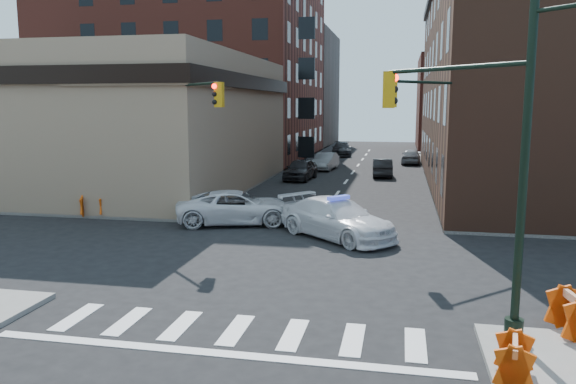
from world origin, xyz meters
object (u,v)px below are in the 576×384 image
at_px(barrel_bank, 243,209).
at_px(barricade_se_a, 572,314).
at_px(pickup, 237,207).
at_px(barricade_nw_a, 141,202).
at_px(parked_car_wnear, 301,169).
at_px(barrel_road, 348,230).
at_px(police_car, 337,219).
at_px(pedestrian_b, 131,188).
at_px(parked_car_enear, 382,168).
at_px(pedestrian_a, 175,200).
at_px(parked_car_wfar, 325,161).

relative_size(barrel_bank, barricade_se_a, 0.77).
relative_size(pickup, barricade_nw_a, 4.67).
bearing_deg(barrel_bank, parked_car_wnear, 89.30).
bearing_deg(pickup, barrel_road, -130.09).
distance_m(police_car, pedestrian_b, 12.85).
height_order(police_car, parked_car_enear, police_car).
xyz_separation_m(parked_car_enear, barricade_se_a, (5.69, -31.43, -0.06)).
distance_m(barrel_bank, barricade_nw_a, 5.75).
bearing_deg(pickup, barricade_nw_a, 59.18).
bearing_deg(parked_car_enear, pedestrian_a, 60.46).
distance_m(parked_car_enear, barrel_bank, 19.79).
distance_m(police_car, barrel_road, 0.88).
xyz_separation_m(parked_car_wfar, pedestrian_a, (-4.41, -23.55, 0.25)).
distance_m(parked_car_enear, barricade_nw_a, 21.96).
distance_m(police_car, barricade_se_a, 11.76).
bearing_deg(barricade_se_a, barricade_nw_a, 45.44).
relative_size(barricade_se_a, barricade_nw_a, 1.09).
xyz_separation_m(parked_car_wnear, pedestrian_a, (-3.43, -16.49, 0.19)).
relative_size(parked_car_wfar, parked_car_enear, 1.05).
height_order(police_car, parked_car_wnear, police_car).
height_order(parked_car_enear, barricade_se_a, parked_car_enear).
bearing_deg(pickup, barrel_bank, -12.25).
xyz_separation_m(parked_car_wnear, barricade_nw_a, (-5.93, -15.11, -0.20)).
distance_m(pickup, parked_car_wfar, 23.77).
height_order(parked_car_wfar, pedestrian_b, pedestrian_b).
bearing_deg(pedestrian_b, parked_car_wnear, 75.72).
bearing_deg(parked_car_wnear, barricade_nw_a, -107.00).
distance_m(police_car, parked_car_enear, 21.92).
height_order(barricade_se_a, barricade_nw_a, barricade_se_a).
height_order(pedestrian_b, barrel_bank, pedestrian_b).
xyz_separation_m(parked_car_wfar, barrel_bank, (-1.17, -22.56, -0.24)).
xyz_separation_m(parked_car_wnear, parked_car_enear, (6.12, 3.24, -0.09)).
bearing_deg(police_car, barricade_se_a, -104.39).
relative_size(barrel_road, barricade_se_a, 0.73).
bearing_deg(parked_car_wnear, barrel_road, -69.65).
distance_m(parked_car_wfar, barricade_nw_a, 23.23).
xyz_separation_m(barrel_road, barricade_nw_a, (-11.42, 4.12, 0.12)).
height_order(parked_car_wnear, barricade_nw_a, parked_car_wnear).
bearing_deg(barrel_road, parked_car_wnear, 105.94).
bearing_deg(police_car, barricade_nw_a, 111.91).
xyz_separation_m(barricade_se_a, barricade_nw_a, (-17.75, 13.07, -0.04)).
bearing_deg(pedestrian_a, parked_car_wnear, 115.47).
relative_size(pedestrian_a, barricade_se_a, 1.27).
distance_m(parked_car_wnear, parked_car_enear, 6.93).
xyz_separation_m(pedestrian_b, barricade_se_a, (18.87, -14.14, -0.49)).
relative_size(police_car, barrel_bank, 5.66).
height_order(pickup, pedestrian_a, pedestrian_a).
bearing_deg(barrel_bank, pedestrian_a, -163.13).
bearing_deg(barrel_bank, pedestrian_b, 167.99).
relative_size(pickup, parked_car_enear, 1.33).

